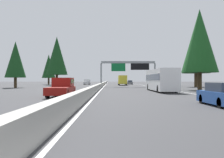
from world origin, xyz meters
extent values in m
plane|color=#38383A|center=(60.00, 0.00, 0.00)|extent=(320.00, 320.00, 0.00)
cube|color=#9E9B93|center=(80.00, 0.30, 0.45)|extent=(180.00, 0.56, 0.90)
cube|color=silver|center=(70.00, -11.52, 0.01)|extent=(160.00, 0.16, 0.01)
cube|color=silver|center=(70.00, -0.25, 0.01)|extent=(160.00, 0.16, 0.01)
cylinder|color=gray|center=(52.89, 0.30, 2.71)|extent=(0.36, 0.36, 5.42)
cylinder|color=gray|center=(52.89, -12.02, 2.71)|extent=(0.36, 0.36, 5.42)
cube|color=gray|center=(52.89, -5.86, 5.67)|extent=(0.50, 12.32, 0.50)
cube|color=#0C602D|center=(52.74, -3.64, 4.57)|extent=(0.12, 3.20, 1.90)
cube|color=black|center=(52.74, -8.57, 4.67)|extent=(0.16, 4.20, 1.50)
cube|color=#1E4793|center=(12.70, -8.89, 0.53)|extent=(4.40, 1.80, 0.76)
cylinder|color=black|center=(14.11, -8.10, 0.32)|extent=(0.64, 0.22, 0.64)
cylinder|color=black|center=(11.30, -8.10, 0.32)|extent=(0.64, 0.22, 0.64)
cube|color=white|center=(32.03, -8.97, 1.65)|extent=(11.50, 2.50, 2.90)
cube|color=#2D3847|center=(32.03, -8.97, 2.01)|extent=(11.04, 2.55, 0.84)
cylinder|color=black|center=(36.06, -7.87, 0.50)|extent=(1.00, 0.30, 1.00)
cylinder|color=black|center=(36.06, -10.07, 0.50)|extent=(1.00, 0.30, 1.00)
cylinder|color=black|center=(28.01, -7.87, 0.50)|extent=(1.00, 0.30, 1.00)
cylinder|color=black|center=(28.01, -10.07, 0.50)|extent=(1.00, 0.30, 1.00)
cube|color=gold|center=(69.85, -5.46, 1.70)|extent=(6.12, 2.40, 2.50)
cube|color=slate|center=(74.10, -5.46, 1.40)|extent=(2.38, 2.30, 1.90)
cylinder|color=black|center=(73.93, -4.40, 0.45)|extent=(0.90, 0.28, 0.90)
cylinder|color=black|center=(73.93, -6.52, 0.45)|extent=(0.90, 0.28, 0.90)
cylinder|color=black|center=(68.15, -4.40, 0.45)|extent=(0.90, 0.28, 0.90)
cylinder|color=black|center=(68.15, -6.52, 0.45)|extent=(0.90, 0.28, 0.90)
cube|color=slate|center=(84.95, -8.89, 0.53)|extent=(4.40, 1.80, 0.76)
cube|color=#2D3847|center=(84.73, -8.89, 1.19)|extent=(2.46, 1.51, 0.56)
cylinder|color=black|center=(86.35, -8.10, 0.32)|extent=(0.64, 0.22, 0.64)
cylinder|color=black|center=(86.35, -9.68, 0.32)|extent=(0.64, 0.22, 0.64)
cylinder|color=black|center=(83.54, -8.10, 0.32)|extent=(0.64, 0.22, 0.64)
cylinder|color=black|center=(83.54, -9.68, 0.32)|extent=(0.64, 0.22, 0.64)
cube|color=#2D6B38|center=(113.76, -8.75, 0.61)|extent=(5.60, 2.00, 0.70)
cube|color=#2D6B38|center=(114.76, -8.75, 1.41)|extent=(2.24, 1.84, 0.90)
cube|color=#2D3847|center=(114.76, -8.75, 1.50)|extent=(2.02, 1.92, 0.41)
cylinder|color=black|center=(115.60, -7.89, 0.40)|extent=(0.80, 0.28, 0.80)
cylinder|color=black|center=(115.60, -9.61, 0.40)|extent=(0.80, 0.28, 0.80)
cylinder|color=black|center=(111.91, -7.89, 0.40)|extent=(0.80, 0.28, 0.80)
cylinder|color=black|center=(111.91, -9.61, 0.40)|extent=(0.80, 0.28, 0.80)
cube|color=silver|center=(82.96, 6.39, 0.61)|extent=(5.60, 2.00, 0.70)
cube|color=silver|center=(83.97, 6.39, 1.41)|extent=(2.24, 1.84, 0.90)
cube|color=#2D3847|center=(83.97, 6.39, 1.50)|extent=(2.02, 1.92, 0.41)
cylinder|color=black|center=(84.81, 7.25, 0.40)|extent=(0.80, 0.28, 0.80)
cylinder|color=black|center=(84.81, 5.53, 0.40)|extent=(0.80, 0.28, 0.80)
cylinder|color=black|center=(81.11, 7.25, 0.40)|extent=(0.80, 0.28, 0.80)
cylinder|color=black|center=(81.11, 5.53, 0.40)|extent=(0.80, 0.28, 0.80)
cube|color=maroon|center=(21.06, 3.02, 0.61)|extent=(5.60, 2.00, 0.70)
cube|color=maroon|center=(22.07, 3.02, 1.41)|extent=(2.24, 1.84, 0.90)
cube|color=#2D3847|center=(22.07, 3.02, 1.50)|extent=(2.02, 1.92, 0.41)
cylinder|color=black|center=(22.91, 3.88, 0.40)|extent=(0.80, 0.28, 0.80)
cylinder|color=black|center=(22.91, 2.16, 0.40)|extent=(0.80, 0.28, 0.80)
cylinder|color=black|center=(19.21, 3.88, 0.40)|extent=(0.80, 0.28, 0.80)
cylinder|color=black|center=(19.21, 2.16, 0.40)|extent=(0.80, 0.28, 0.80)
cylinder|color=#4C3823|center=(35.34, -15.81, 1.41)|extent=(0.67, 0.67, 2.81)
cone|color=#194C1E|center=(35.34, -15.81, 7.80)|extent=(5.62, 5.62, 9.97)
cylinder|color=#4C3823|center=(52.88, -21.43, 1.58)|extent=(0.71, 0.71, 3.17)
cone|color=#143D19|center=(52.88, -21.43, 8.78)|extent=(6.33, 6.33, 11.22)
cylinder|color=#4C3823|center=(48.05, 17.97, 1.06)|extent=(0.59, 0.59, 2.13)
cone|color=#143D19|center=(48.05, 17.97, 5.90)|extent=(4.26, 4.26, 7.55)
cylinder|color=#4C3823|center=(68.65, 13.88, 1.57)|extent=(0.70, 0.70, 3.15)
cone|color=#143D19|center=(68.65, 13.88, 8.73)|extent=(6.30, 6.30, 11.16)
cylinder|color=#4C3823|center=(82.42, 19.75, 1.16)|extent=(0.61, 0.61, 2.32)
cone|color=#143D19|center=(82.42, 19.75, 6.42)|extent=(4.63, 4.63, 8.21)
camera|label=1|loc=(-2.60, -1.74, 1.65)|focal=38.95mm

